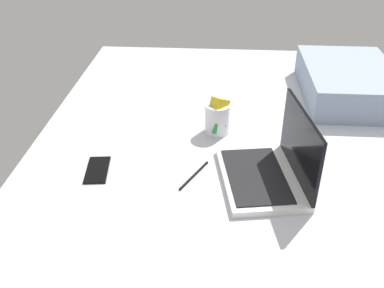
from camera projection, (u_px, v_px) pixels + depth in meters
bed_mattress at (232, 155)px, 162.06cm from camera, size 180.00×140.00×18.00cm
laptop at (271, 168)px, 131.31cm from camera, size 36.25×27.98×23.00cm
snack_cup at (217, 117)px, 155.53cm from camera, size 11.01×9.02×14.41cm
cell_phone at (98, 170)px, 137.63cm from camera, size 14.68×8.34×0.80cm
pillow at (348, 82)px, 180.85cm from camera, size 52.00×36.00×13.00cm
charger_cable at (194, 175)px, 135.20cm from camera, size 15.42×8.25×0.60cm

